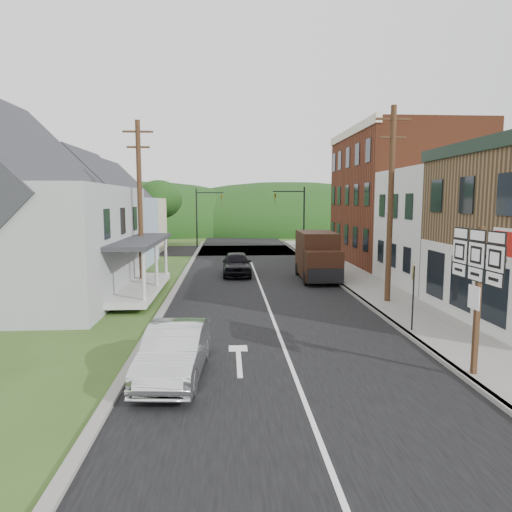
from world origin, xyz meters
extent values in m
plane|color=#2D4719|center=(0.00, 0.00, 0.00)|extent=(120.00, 120.00, 0.00)
cube|color=black|center=(0.00, 10.00, 0.00)|extent=(9.00, 90.00, 0.02)
cube|color=black|center=(0.00, 27.00, 0.00)|extent=(60.00, 9.00, 0.02)
cube|color=slate|center=(5.90, 8.00, 0.07)|extent=(2.80, 55.00, 0.15)
cube|color=slate|center=(4.55, 8.00, 0.07)|extent=(0.20, 55.00, 0.15)
cube|color=slate|center=(-4.65, 8.00, 0.06)|extent=(0.30, 55.00, 0.12)
cube|color=silver|center=(11.30, 7.50, 3.25)|extent=(8.00, 7.00, 6.50)
cube|color=#602A17|center=(11.30, 17.00, 5.00)|extent=(8.00, 12.00, 10.00)
cube|color=#9EA2A4|center=(-12.00, 6.00, 2.75)|extent=(10.00, 12.00, 5.50)
cube|color=#9BB4D4|center=(-11.00, 17.00, 2.50)|extent=(7.00, 8.00, 5.00)
cube|color=beige|center=(-11.50, 26.00, 2.50)|extent=(7.00, 8.00, 5.00)
cylinder|color=#472D19|center=(5.60, 3.50, 4.50)|extent=(0.26, 0.26, 9.00)
cube|color=#472D19|center=(5.60, 3.50, 8.40)|extent=(1.60, 0.10, 0.10)
cube|color=#472D19|center=(5.60, 3.50, 7.60)|extent=(1.20, 0.10, 0.10)
cylinder|color=#472D19|center=(-6.50, 8.00, 4.50)|extent=(0.26, 0.26, 9.00)
cube|color=#472D19|center=(-6.50, 8.00, 8.40)|extent=(1.60, 0.10, 0.10)
cube|color=#472D19|center=(-6.50, 8.00, 7.60)|extent=(1.20, 0.10, 0.10)
cylinder|color=black|center=(5.00, 23.50, 3.00)|extent=(0.14, 0.14, 6.00)
cylinder|color=black|center=(3.60, 23.50, 5.60)|extent=(2.80, 0.10, 0.10)
imported|color=olive|center=(2.40, 23.50, 4.90)|extent=(0.16, 0.20, 1.00)
cylinder|color=black|center=(-5.00, 30.50, 3.00)|extent=(0.14, 0.14, 6.00)
cylinder|color=black|center=(-3.60, 30.50, 5.60)|extent=(2.80, 0.10, 0.10)
imported|color=olive|center=(-2.40, 30.50, 4.90)|extent=(0.16, 0.20, 1.00)
cylinder|color=#382616|center=(-19.00, 20.00, 2.38)|extent=(0.36, 0.36, 4.76)
ellipsoid|color=black|center=(-19.00, 20.00, 5.95)|extent=(5.80, 5.80, 4.93)
cylinder|color=#382616|center=(-9.00, 32.00, 1.96)|extent=(0.36, 0.36, 3.92)
ellipsoid|color=black|center=(-9.00, 32.00, 4.90)|extent=(4.80, 4.80, 4.08)
ellipsoid|color=black|center=(0.00, 55.00, 0.00)|extent=(90.00, 30.00, 16.00)
imported|color=silver|center=(-3.26, -4.85, 0.71)|extent=(1.82, 4.41, 1.42)
imported|color=black|center=(-1.25, 12.12, 0.76)|extent=(1.82, 4.45, 1.51)
cube|color=black|center=(3.61, 10.58, 1.58)|extent=(2.17, 4.03, 2.63)
cube|color=black|center=(3.56, 8.23, 1.13)|extent=(2.11, 1.50, 1.72)
cube|color=black|center=(3.56, 8.41, 1.86)|extent=(1.93, 1.13, 0.05)
cube|color=black|center=(3.54, 7.46, 0.68)|extent=(1.99, 0.18, 0.81)
cylinder|color=black|center=(2.61, 8.34, 0.41)|extent=(0.27, 0.82, 0.81)
cylinder|color=black|center=(4.51, 8.30, 0.41)|extent=(0.27, 0.82, 0.81)
cylinder|color=black|center=(2.70, 11.96, 0.41)|extent=(0.27, 0.82, 0.81)
cylinder|color=black|center=(4.60, 11.92, 0.41)|extent=(0.27, 0.82, 0.81)
cube|color=#472D19|center=(4.80, -5.48, 2.14)|extent=(0.13, 0.13, 3.97)
cube|color=black|center=(4.73, -5.48, 3.38)|extent=(0.13, 2.27, 0.09)
cube|color=white|center=(4.72, -6.28, 3.89)|extent=(0.05, 0.62, 0.25)
cube|color=white|center=(4.72, -6.28, 3.38)|extent=(0.05, 0.68, 0.62)
cube|color=white|center=(4.72, -6.28, 2.87)|extent=(0.05, 0.62, 0.32)
cube|color=white|center=(4.69, -5.49, 3.89)|extent=(0.05, 0.62, 0.25)
cube|color=white|center=(4.69, -5.49, 3.38)|extent=(0.05, 0.68, 0.62)
cube|color=white|center=(4.69, -5.49, 2.87)|extent=(0.05, 0.62, 0.32)
cube|color=white|center=(4.66, -4.69, 3.89)|extent=(0.05, 0.62, 0.25)
cube|color=white|center=(4.66, -4.69, 3.38)|extent=(0.05, 0.68, 0.62)
cube|color=white|center=(4.66, -4.69, 2.87)|extent=(0.05, 0.62, 0.32)
cube|color=white|center=(4.69, -5.49, 2.25)|extent=(0.04, 0.51, 0.62)
cylinder|color=black|center=(4.80, -1.32, 1.32)|extent=(0.08, 0.08, 2.34)
cube|color=black|center=(4.74, -1.32, 2.29)|extent=(0.28, 0.64, 0.69)
cube|color=yellow|center=(4.75, -1.32, 2.29)|extent=(0.26, 0.58, 0.62)
camera|label=1|loc=(-1.81, -16.94, 4.80)|focal=32.00mm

